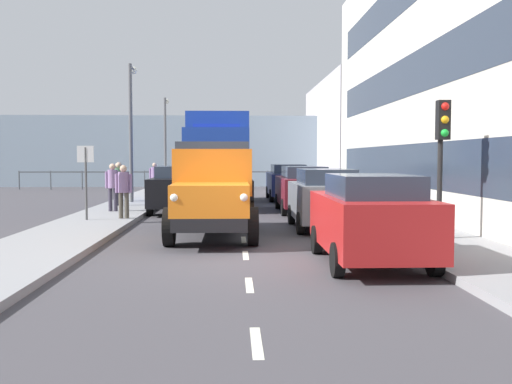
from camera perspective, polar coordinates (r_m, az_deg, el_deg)
ground_plane at (r=19.75m, az=-1.53°, el=-2.49°), size 80.00×80.00×0.00m
sidewalk_left at (r=20.30m, az=11.27°, el=-2.18°), size 2.37×36.32×0.15m
sidewalk_right at (r=20.19m, az=-14.40°, el=-2.25°), size 2.37×36.32×0.15m
road_centreline_markings at (r=19.44m, az=-1.52°, el=-2.57°), size 0.12×32.01×0.01m
building_far_block at (r=40.58m, az=12.68°, el=5.56°), size 8.99×15.10×7.20m
sea_horizon at (r=40.80m, az=-1.92°, el=4.08°), size 80.00×0.80×5.00m
seawall_railing at (r=37.22m, az=-1.88°, el=1.71°), size 28.08×0.08×1.20m
truck_vintage_orange at (r=14.48m, az=-4.30°, el=0.02°), size 2.17×5.64×2.43m
lorry_cargo_blue at (r=24.37m, az=-3.74°, el=3.52°), size 2.58×8.20×3.87m
car_red_kerbside_near at (r=11.12m, az=11.31°, el=-2.53°), size 1.86×3.89×1.72m
car_grey_kerbside_1 at (r=16.44m, az=6.87°, el=-0.58°), size 1.83×3.82×1.72m
car_maroon_kerbside_2 at (r=21.46m, az=4.72°, el=0.38°), size 1.85×4.54×1.72m
car_navy_kerbside_3 at (r=27.58m, az=3.16°, el=1.06°), size 1.90×4.37×1.72m
car_black_oppositeside_0 at (r=21.72m, az=-7.83°, el=0.39°), size 1.85×4.56×1.72m
pedestrian_strolling at (r=18.25m, az=-13.06°, el=0.48°), size 0.53×0.34×1.66m
pedestrian_by_lamp at (r=20.78m, az=-14.09°, el=0.86°), size 0.53×0.34×1.68m
pedestrian_in_dark_coat at (r=23.20m, az=-13.50°, el=1.16°), size 0.53×0.34×1.71m
pedestrian_with_bag at (r=25.80m, az=-13.59°, el=1.33°), size 0.53×0.34×1.67m
pedestrian_couple_b at (r=28.07m, az=-10.06°, el=1.50°), size 0.53×0.34×1.64m
traffic_light_near at (r=13.89m, az=18.06°, el=5.06°), size 0.28×0.41×3.20m
lamp_post_promenade at (r=25.18m, az=-12.32°, el=7.11°), size 0.32×1.14×5.86m
lamp_post_far at (r=36.94m, az=-9.01°, el=5.80°), size 0.32×1.14×5.69m
street_sign at (r=18.07m, az=-16.61°, el=2.17°), size 0.50×0.07×2.25m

